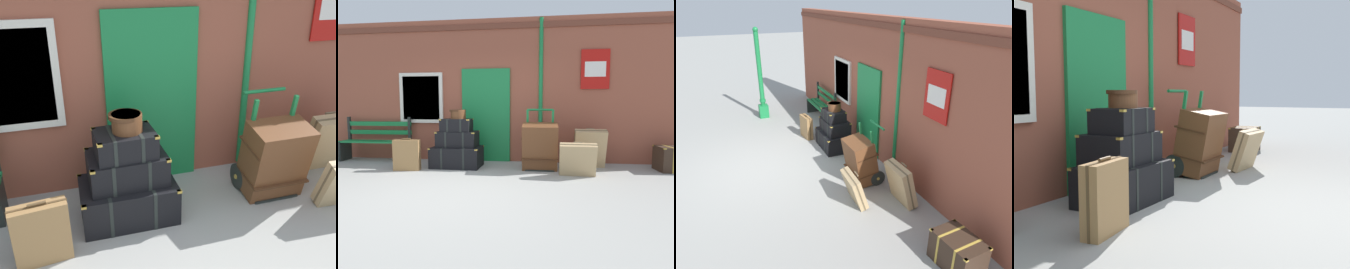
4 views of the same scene
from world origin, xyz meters
The scene contains 12 objects.
ground_plane centered at (0.00, 0.00, 0.00)m, with size 60.00×60.00×0.00m, color gray.
brick_facade centered at (-0.01, 2.60, 1.60)m, with size 10.40×0.35×3.20m.
steamer_trunk_base centered at (-0.43, 1.71, 0.21)m, with size 1.02×0.67×0.43m.
steamer_trunk_middle centered at (-0.42, 1.75, 0.58)m, with size 0.81×0.56×0.33m.
steamer_trunk_top centered at (-0.43, 1.73, 0.87)m, with size 0.62×0.46×0.27m.
round_hatbox centered at (-0.40, 1.74, 1.11)m, with size 0.34×0.32×0.19m.
porters_trolley centered at (1.28, 1.80, 0.27)m, with size 0.71×0.56×1.21m.
large_brown_trunk centered at (1.28, 1.63, 0.47)m, with size 0.70×0.59×0.94m.
suitcase_beige centered at (2.30, 1.96, 0.40)m, with size 0.63×0.41×0.81m.
suitcase_umber centered at (-1.31, 1.27, 0.30)m, with size 0.52×0.22×0.65m.
suitcase_caramel centered at (1.96, 1.18, 0.31)m, with size 0.66×0.38×0.62m.
corner_trunk centered at (3.91, 1.87, 0.24)m, with size 0.72×0.53×0.49m.
Camera 4 is at (-3.97, -0.82, 1.16)m, focal length 44.22 mm.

